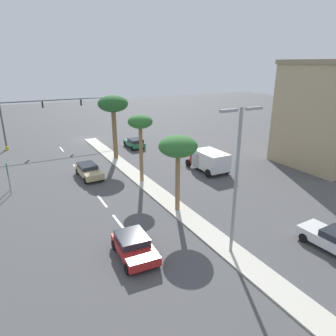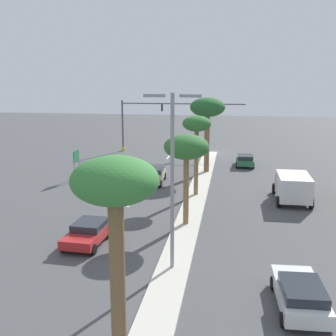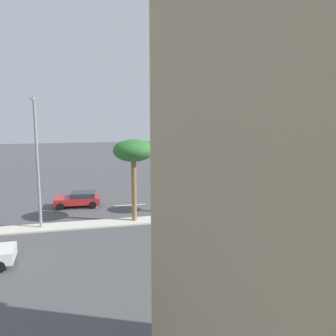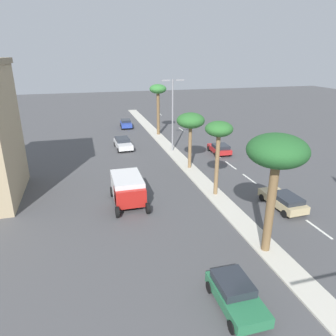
{
  "view_description": "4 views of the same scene",
  "coord_description": "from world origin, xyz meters",
  "px_view_note": "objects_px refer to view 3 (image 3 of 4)",
  "views": [
    {
      "loc": [
        11.69,
        48.15,
        11.68
      ],
      "look_at": [
        -1.69,
        23.35,
        1.94
      ],
      "focal_mm": 32.66,
      "sensor_mm": 36.0,
      "label": 1
    },
    {
      "loc": [
        -2.97,
        55.75,
        10.22
      ],
      "look_at": [
        2.89,
        18.54,
        1.83
      ],
      "focal_mm": 44.66,
      "sensor_mm": 36.0,
      "label": 2
    },
    {
      "loc": [
        -25.78,
        31.98,
        8.19
      ],
      "look_at": [
        1.47,
        25.29,
        3.88
      ],
      "focal_mm": 37.26,
      "sensor_mm": 36.0,
      "label": 3
    },
    {
      "loc": [
        -11.18,
        -3.34,
        12.38
      ],
      "look_at": [
        -3.96,
        22.82,
        2.38
      ],
      "focal_mm": 33.36,
      "sensor_mm": 36.0,
      "label": 4
    }
  ],
  "objects_px": {
    "palm_tree_trailing": "(326,132)",
    "sedan_tan_leading": "(244,192)",
    "palm_tree_front": "(226,143)",
    "box_truck": "(269,232)",
    "palm_tree_center": "(133,152)",
    "directional_road_sign": "(211,167)",
    "sedan_red_trailing": "(79,199)",
    "street_lamp_inboard": "(37,152)"
  },
  "relations": [
    {
      "from": "sedan_red_trailing",
      "to": "sedan_tan_leading",
      "type": "bearing_deg",
      "value": -94.31
    },
    {
      "from": "street_lamp_inboard",
      "to": "sedan_tan_leading",
      "type": "height_order",
      "value": "street_lamp_inboard"
    },
    {
      "from": "box_truck",
      "to": "sedan_red_trailing",
      "type": "bearing_deg",
      "value": 39.05
    },
    {
      "from": "palm_tree_trailing",
      "to": "palm_tree_front",
      "type": "bearing_deg",
      "value": 87.99
    },
    {
      "from": "palm_tree_center",
      "to": "sedan_red_trailing",
      "type": "height_order",
      "value": "palm_tree_center"
    },
    {
      "from": "palm_tree_front",
      "to": "sedan_tan_leading",
      "type": "distance_m",
      "value": 7.92
    },
    {
      "from": "directional_road_sign",
      "to": "palm_tree_trailing",
      "type": "distance_m",
      "value": 14.33
    },
    {
      "from": "directional_road_sign",
      "to": "sedan_red_trailing",
      "type": "relative_size",
      "value": 0.76
    },
    {
      "from": "palm_tree_trailing",
      "to": "sedan_red_trailing",
      "type": "xyz_separation_m",
      "value": [
        5.95,
        20.56,
        -6.01
      ]
    },
    {
      "from": "palm_tree_trailing",
      "to": "palm_tree_front",
      "type": "xyz_separation_m",
      "value": [
        0.32,
        8.96,
        -0.77
      ]
    },
    {
      "from": "palm_tree_center",
      "to": "sedan_tan_leading",
      "type": "relative_size",
      "value": 1.37
    },
    {
      "from": "directional_road_sign",
      "to": "box_truck",
      "type": "relative_size",
      "value": 0.58
    },
    {
      "from": "box_truck",
      "to": "directional_road_sign",
      "type": "bearing_deg",
      "value": -11.14
    },
    {
      "from": "street_lamp_inboard",
      "to": "sedan_red_trailing",
      "type": "height_order",
      "value": "street_lamp_inboard"
    },
    {
      "from": "street_lamp_inboard",
      "to": "sedan_tan_leading",
      "type": "relative_size",
      "value": 2.03
    },
    {
      "from": "palm_tree_front",
      "to": "palm_tree_center",
      "type": "bearing_deg",
      "value": 89.8
    },
    {
      "from": "sedan_tan_leading",
      "to": "box_truck",
      "type": "relative_size",
      "value": 0.88
    },
    {
      "from": "directional_road_sign",
      "to": "palm_tree_front",
      "type": "bearing_deg",
      "value": 164.14
    },
    {
      "from": "street_lamp_inboard",
      "to": "box_truck",
      "type": "xyz_separation_m",
      "value": [
        -8.0,
        -13.71,
        -4.27
      ]
    },
    {
      "from": "palm_tree_trailing",
      "to": "street_lamp_inboard",
      "type": "bearing_deg",
      "value": 89.28
    },
    {
      "from": "palm_tree_trailing",
      "to": "street_lamp_inboard",
      "type": "xyz_separation_m",
      "value": [
        0.29,
        23.19,
        -1.14
      ]
    },
    {
      "from": "palm_tree_center",
      "to": "street_lamp_inboard",
      "type": "relative_size",
      "value": 0.67
    },
    {
      "from": "palm_tree_front",
      "to": "sedan_tan_leading",
      "type": "relative_size",
      "value": 1.49
    },
    {
      "from": "palm_tree_trailing",
      "to": "palm_tree_center",
      "type": "height_order",
      "value": "palm_tree_trailing"
    },
    {
      "from": "street_lamp_inboard",
      "to": "box_truck",
      "type": "relative_size",
      "value": 1.77
    },
    {
      "from": "palm_tree_center",
      "to": "sedan_red_trailing",
      "type": "bearing_deg",
      "value": 36.84
    },
    {
      "from": "palm_tree_center",
      "to": "box_truck",
      "type": "xyz_separation_m",
      "value": [
        -8.04,
        -6.87,
        -4.09
      ]
    },
    {
      "from": "directional_road_sign",
      "to": "palm_tree_trailing",
      "type": "relative_size",
      "value": 0.39
    },
    {
      "from": "sedan_tan_leading",
      "to": "sedan_red_trailing",
      "type": "bearing_deg",
      "value": 85.69
    },
    {
      "from": "sedan_red_trailing",
      "to": "box_truck",
      "type": "relative_size",
      "value": 0.77
    },
    {
      "from": "sedan_red_trailing",
      "to": "palm_tree_center",
      "type": "bearing_deg",
      "value": -143.16
    },
    {
      "from": "directional_road_sign",
      "to": "street_lamp_inboard",
      "type": "distance_m",
      "value": 21.7
    },
    {
      "from": "directional_road_sign",
      "to": "box_truck",
      "type": "distance_m",
      "value": 20.52
    },
    {
      "from": "palm_tree_trailing",
      "to": "palm_tree_center",
      "type": "distance_m",
      "value": 16.42
    },
    {
      "from": "sedan_tan_leading",
      "to": "palm_tree_center",
      "type": "bearing_deg",
      "value": 111.38
    },
    {
      "from": "palm_tree_front",
      "to": "box_truck",
      "type": "relative_size",
      "value": 1.3
    },
    {
      "from": "palm_tree_trailing",
      "to": "palm_tree_front",
      "type": "relative_size",
      "value": 1.15
    },
    {
      "from": "palm_tree_trailing",
      "to": "palm_tree_center",
      "type": "relative_size",
      "value": 1.26
    },
    {
      "from": "street_lamp_inboard",
      "to": "sedan_tan_leading",
      "type": "bearing_deg",
      "value": -76.13
    },
    {
      "from": "street_lamp_inboard",
      "to": "palm_tree_front",
      "type": "bearing_deg",
      "value": -89.91
    },
    {
      "from": "palm_tree_trailing",
      "to": "sedan_tan_leading",
      "type": "xyz_separation_m",
      "value": [
        4.78,
        5.03,
        -5.99
      ]
    },
    {
      "from": "palm_tree_front",
      "to": "sedan_tan_leading",
      "type": "bearing_deg",
      "value": -41.41
    }
  ]
}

